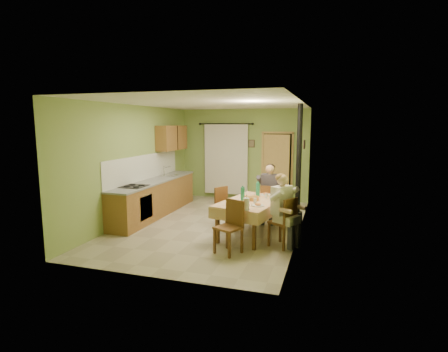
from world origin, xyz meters
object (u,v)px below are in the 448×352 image
(man_right, at_px, (283,202))
(chair_right, at_px, (283,232))
(chair_left, at_px, (226,216))
(man_far, at_px, (270,187))
(dining_table, at_px, (252,218))
(stove_flue, at_px, (298,181))
(chair_far, at_px, (269,211))
(chair_near, at_px, (229,238))

(man_right, bearing_deg, chair_right, -90.00)
(chair_right, bearing_deg, chair_left, 89.60)
(chair_right, xyz_separation_m, man_far, (-0.53, 1.52, 0.59))
(dining_table, height_order, chair_left, chair_left)
(chair_left, bearing_deg, stove_flue, 148.51)
(dining_table, relative_size, man_right, 1.40)
(dining_table, bearing_deg, chair_right, -21.53)
(man_far, height_order, stove_flue, stove_flue)
(chair_left, height_order, stove_flue, stove_flue)
(chair_far, relative_size, chair_left, 0.99)
(chair_far, xyz_separation_m, chair_left, (-0.85, -0.72, 0.00))
(chair_right, bearing_deg, man_right, 90.00)
(chair_near, bearing_deg, man_right, -119.80)
(chair_near, xyz_separation_m, man_far, (0.37, 2.15, 0.59))
(chair_near, distance_m, man_right, 1.24)
(chair_near, xyz_separation_m, stove_flue, (1.01, 2.26, 0.73))
(dining_table, distance_m, man_right, 0.98)
(chair_near, relative_size, chair_right, 1.00)
(chair_far, relative_size, man_far, 0.67)
(chair_right, xyz_separation_m, stove_flue, (0.12, 1.63, 0.73))
(dining_table, distance_m, stove_flue, 1.57)
(chair_far, height_order, chair_left, chair_left)
(chair_far, xyz_separation_m, stove_flue, (0.65, 0.13, 0.74))
(chair_near, distance_m, chair_left, 1.50)
(chair_near, bearing_deg, chair_left, -46.83)
(chair_far, bearing_deg, chair_near, -99.16)
(dining_table, relative_size, chair_near, 2.00)
(chair_right, relative_size, man_right, 0.70)
(man_far, relative_size, stove_flue, 0.50)
(chair_near, distance_m, man_far, 2.26)
(man_far, distance_m, stove_flue, 0.67)
(dining_table, relative_size, chair_far, 2.10)
(dining_table, bearing_deg, chair_left, 166.14)
(chair_near, relative_size, stove_flue, 0.35)
(chair_left, bearing_deg, dining_table, 93.34)
(man_far, bearing_deg, stove_flue, 10.69)
(chair_far, distance_m, man_right, 1.69)
(chair_right, distance_m, man_far, 1.71)
(dining_table, xyz_separation_m, man_right, (0.70, -0.47, 0.50))
(dining_table, xyz_separation_m, stove_flue, (0.83, 1.16, 0.64))
(chair_near, height_order, stove_flue, stove_flue)
(chair_left, distance_m, man_right, 1.68)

